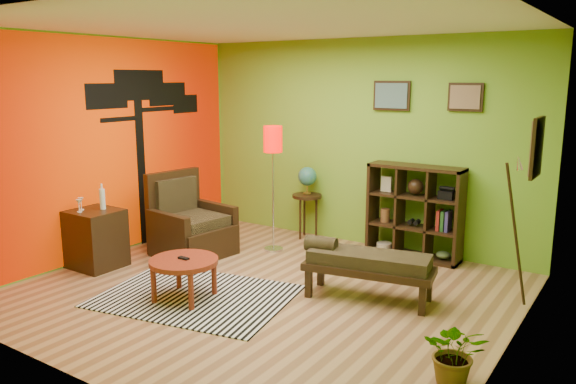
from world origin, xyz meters
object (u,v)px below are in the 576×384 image
Objects in this scene: floor_lamp at (273,151)px; cube_shelf at (416,212)px; globe_table at (307,184)px; potted_plant at (455,359)px; coffee_table at (184,265)px; bench at (365,262)px; side_cabinet at (95,238)px; armchair at (190,229)px.

cube_shelf is (1.69, 0.75, -0.75)m from floor_lamp.
cube_shelf is at bearing 24.02° from floor_lamp.
globe_table is 2.02× the size of potted_plant.
floor_lamp is 0.96m from globe_table.
coffee_table is 1.88m from bench.
globe_table is at bearing 136.57° from bench.
floor_lamp is (-0.20, 1.91, 0.97)m from coffee_table.
side_cabinet is at bearing -129.33° from floor_lamp.
floor_lamp is (0.84, 0.71, 1.03)m from armchair.
coffee_table is 2.15m from floor_lamp.
armchair is at bearing -121.08° from globe_table.
cube_shelf is 1.61m from bench.
armchair is 0.76× the size of bench.
globe_table is at bearing 58.92° from armchair.
cube_shelf is 0.85× the size of bench.
armchair is 1.51m from floor_lamp.
coffee_table is at bearing -145.87° from bench.
bench is at bearing 34.13° from coffee_table.
potted_plant is (1.31, -1.15, -0.20)m from bench.
cube_shelf is (2.53, 1.46, 0.28)m from armchair.
side_cabinet is 3.31m from bench.
bench is at bearing 138.79° from potted_plant.
coffee_table is 2.71m from globe_table.
bench is at bearing 15.66° from side_cabinet.
floor_lamp reaches higher than potted_plant.
potted_plant is at bearing -3.21° from side_cabinet.
floor_lamp reaches higher than coffee_table.
cube_shelf is at bearing 30.07° from armchair.
floor_lamp is 1.19× the size of bench.
armchair is 2.09× the size of potted_plant.
potted_plant is (2.87, -0.09, -0.18)m from coffee_table.
potted_plant is at bearing -42.49° from globe_table.
globe_table is at bearing 86.17° from floor_lamp.
potted_plant is at bearing -18.14° from armchair.
side_cabinet is 0.73× the size of bench.
globe_table is 1.64m from cube_shelf.
globe_table is at bearing 137.51° from potted_plant.
potted_plant is at bearing -63.22° from cube_shelf.
potted_plant is (3.91, -1.28, -0.12)m from armchair.
globe_table reaches higher than bench.
potted_plant is (1.39, -2.75, -0.40)m from cube_shelf.
armchair is at bearing 131.22° from coffee_table.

